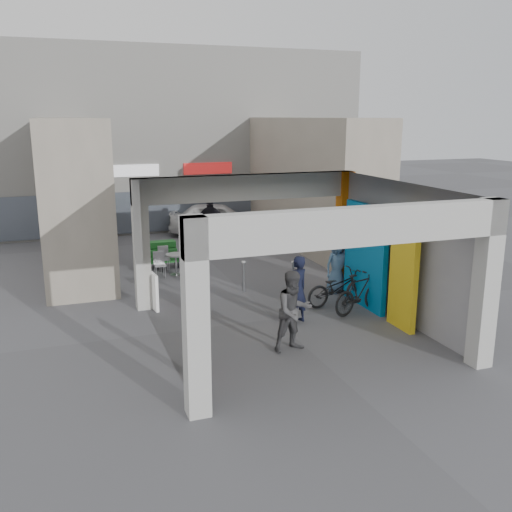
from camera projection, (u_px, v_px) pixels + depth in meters
name	position (u px, v px, depth m)	size (l,w,h in m)	color
ground	(274.00, 319.00, 14.59)	(90.00, 90.00, 0.00)	#4E4E53
arcade_canopy	(309.00, 236.00, 13.47)	(6.40, 6.45, 6.40)	#B3B2AE
far_building	(165.00, 140.00, 26.43)	(18.00, 4.08, 8.00)	white
plaza_bldg_left	(71.00, 193.00, 19.38)	(2.00, 9.00, 5.00)	#A49988
plaza_bldg_right	(312.00, 183.00, 22.32)	(2.00, 9.00, 5.00)	#A49988
bollard_left	(194.00, 281.00, 16.32)	(0.09, 0.09, 0.91)	gray
bollard_center	(244.00, 277.00, 16.79)	(0.09, 0.09, 0.90)	gray
bollard_right	(293.00, 276.00, 16.98)	(0.09, 0.09, 0.85)	gray
advert_board_near	(193.00, 354.00, 11.22)	(0.15, 0.56, 1.00)	white
advert_board_far	(154.00, 291.00, 15.20)	(0.15, 0.56, 1.00)	white
cafe_set	(171.00, 264.00, 18.82)	(1.38, 1.12, 0.84)	#A9A9AE
produce_stand	(160.00, 258.00, 19.48)	(1.34, 0.73, 0.88)	black
crate_stack	(204.00, 242.00, 22.19)	(0.46, 0.36, 0.56)	#1B5F22
border_collie	(291.00, 314.00, 14.23)	(0.23, 0.44, 0.61)	black
man_with_dog	(297.00, 290.00, 14.17)	(0.63, 0.41, 1.72)	black
man_back_turned	(294.00, 311.00, 12.46)	(0.88, 0.69, 1.81)	#434346
man_elderly	(337.00, 265.00, 16.68)	(0.79, 0.51, 1.61)	#547CA5
man_crates	(211.00, 222.00, 22.54)	(1.15, 0.48, 1.96)	black
bicycle_front	(337.00, 287.00, 15.58)	(0.66, 1.89, 0.99)	black
bicycle_rear	(360.00, 293.00, 14.96)	(0.51, 1.80, 1.08)	black
white_van	(217.00, 219.00, 24.83)	(1.68, 4.18, 1.42)	silver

